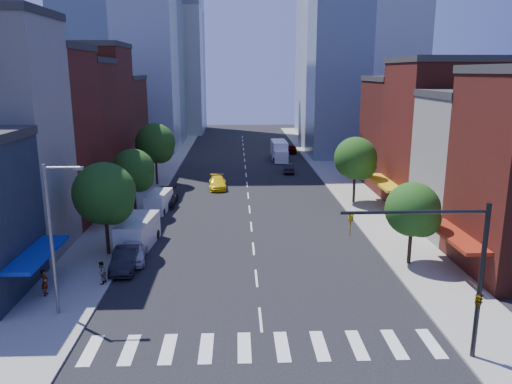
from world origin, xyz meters
TOP-DOWN VIEW (x-y plane):
  - ground at (0.00, 0.00)m, footprint 220.00×220.00m
  - sidewalk_left at (-12.50, 40.00)m, footprint 5.00×120.00m
  - sidewalk_right at (12.50, 40.00)m, footprint 5.00×120.00m
  - crosswalk at (0.00, -3.00)m, footprint 19.00×3.00m
  - bldg_left_2 at (-21.00, 20.50)m, footprint 12.00×9.00m
  - bldg_left_3 at (-21.00, 29.00)m, footprint 12.00×8.00m
  - bldg_left_4 at (-21.00, 37.50)m, footprint 12.00×9.00m
  - bldg_left_5 at (-21.00, 47.00)m, footprint 12.00×10.00m
  - bldg_right_1 at (21.00, 15.00)m, footprint 12.00×8.00m
  - bldg_right_2 at (21.00, 24.00)m, footprint 12.00×10.00m
  - bldg_right_3 at (21.00, 34.00)m, footprint 12.00×10.00m
  - tower_far_w at (-18.00, 95.00)m, footprint 18.00×18.00m
  - traffic_signal at (9.94, -4.50)m, footprint 7.24×2.24m
  - streetlight at (-11.81, 1.00)m, footprint 2.25×0.25m
  - tree_left_near at (-11.35, 10.92)m, footprint 4.80×4.80m
  - tree_left_mid at (-11.35, 21.92)m, footprint 4.20×4.20m
  - tree_left_far at (-11.35, 35.92)m, footprint 5.00×5.00m
  - tree_right_near at (11.65, 7.92)m, footprint 4.00×4.00m
  - tree_right_far at (11.65, 25.92)m, footprint 4.60×4.60m
  - parked_car_front at (-9.31, 9.79)m, footprint 2.40×4.95m
  - parked_car_second at (-9.50, 8.05)m, footprint 1.81×4.80m
  - parked_car_third at (-9.50, 29.21)m, footprint 2.71×4.81m
  - parked_car_rear at (-8.97, 26.22)m, footprint 2.23×5.22m
  - cargo_van_near at (-9.52, 12.81)m, footprint 2.85×5.88m
  - cargo_van_far at (-9.44, 23.75)m, footprint 2.39×4.90m
  - taxi at (-3.70, 33.74)m, footprint 2.33×5.13m
  - traffic_car_oncoming at (6.14, 43.32)m, footprint 1.71×4.16m
  - traffic_car_far at (8.50, 61.12)m, footprint 1.81×4.22m
  - box_truck at (5.68, 53.85)m, footprint 2.47×7.69m
  - pedestrian_near at (-13.65, 3.52)m, footprint 0.49×0.68m
  - pedestrian_far at (-10.50, 5.15)m, footprint 0.78×0.89m

SIDE VIEW (x-z plane):
  - ground at x=0.00m, z-range 0.00..0.00m
  - crosswalk at x=0.00m, z-range 0.00..0.01m
  - sidewalk_left at x=-12.50m, z-range 0.00..0.15m
  - sidewalk_right at x=12.50m, z-range 0.00..0.15m
  - parked_car_third at x=-9.50m, z-range 0.00..1.27m
  - traffic_car_oncoming at x=6.14m, z-range 0.00..1.34m
  - traffic_car_far at x=8.50m, z-range 0.00..1.42m
  - taxi at x=-3.70m, z-range 0.00..1.46m
  - parked_car_rear at x=-8.97m, z-range 0.00..1.50m
  - parked_car_second at x=-9.50m, z-range 0.00..1.56m
  - parked_car_front at x=-9.31m, z-range 0.00..1.63m
  - pedestrian_far at x=-10.50m, z-range 0.15..1.72m
  - cargo_van_far at x=-9.44m, z-range -0.01..2.00m
  - pedestrian_near at x=-13.65m, z-range 0.15..1.91m
  - cargo_van_near at x=-9.52m, z-range -0.01..2.40m
  - box_truck at x=5.68m, z-range -0.08..3.00m
  - traffic_signal at x=9.94m, z-range 0.16..8.16m
  - tree_right_near at x=11.65m, z-range 1.09..7.29m
  - tree_left_mid at x=-11.35m, z-range 1.20..7.85m
  - tree_right_far at x=11.65m, z-range 1.26..8.46m
  - tree_left_near at x=-11.35m, z-range 1.22..8.52m
  - tree_left_far at x=-11.35m, z-range 1.33..9.08m
  - streetlight at x=-11.81m, z-range 0.78..9.78m
  - bldg_right_1 at x=21.00m, z-range 0.00..12.00m
  - bldg_left_5 at x=-21.00m, z-range 0.00..13.00m
  - bldg_right_3 at x=21.00m, z-range 0.00..13.00m
  - bldg_left_3 at x=-21.00m, z-range 0.00..15.00m
  - bldg_right_2 at x=21.00m, z-range 0.00..15.00m
  - bldg_left_2 at x=-21.00m, z-range 0.00..16.00m
  - bldg_left_4 at x=-21.00m, z-range 0.00..17.00m
  - tower_far_w at x=-18.00m, z-range 0.00..56.00m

